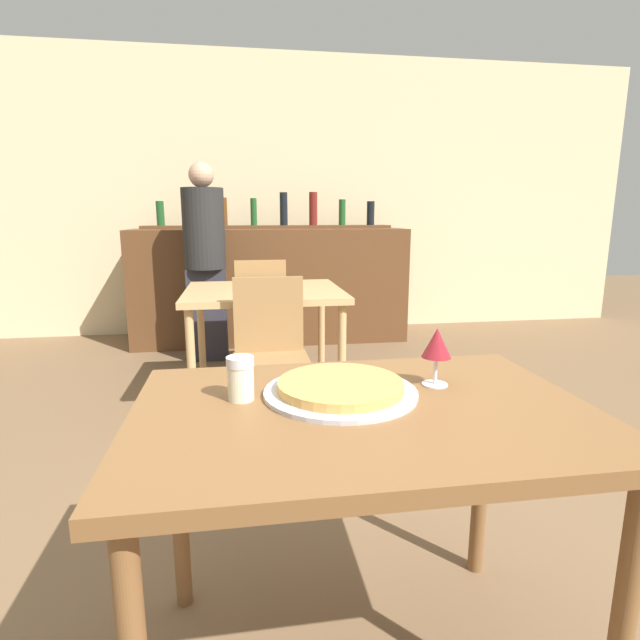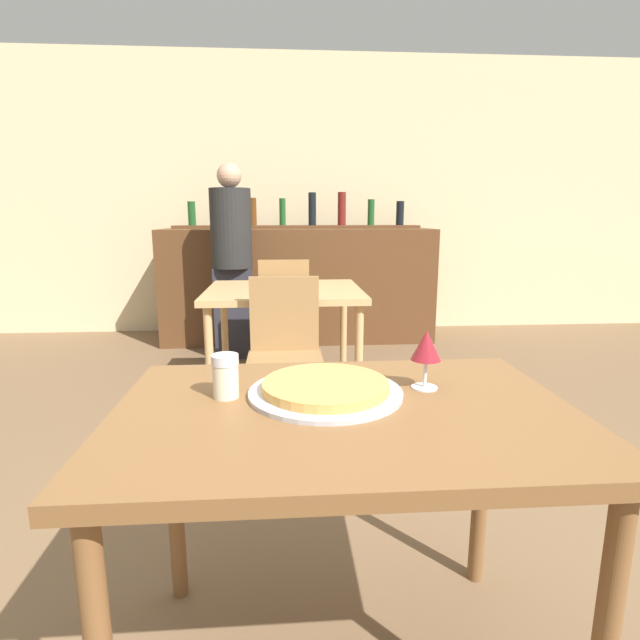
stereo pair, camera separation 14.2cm
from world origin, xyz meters
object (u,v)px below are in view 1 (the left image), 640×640
chair_far_side_front (270,348)px  chair_far_side_back (261,307)px  pizza_tray (340,388)px  person_standing (205,256)px  cheese_shaker (241,378)px  wine_glass (437,345)px

chair_far_side_front → chair_far_side_back: 1.24m
pizza_tray → person_standing: 3.09m
chair_far_side_front → person_standing: (-0.43, 1.65, 0.36)m
chair_far_side_back → chair_far_side_front: bearing=90.0°
chair_far_side_back → cheese_shaker: (-0.15, -2.63, 0.30)m
chair_far_side_front → person_standing: person_standing is taller
chair_far_side_back → pizza_tray: (0.10, -2.63, 0.26)m
chair_far_side_back → wine_glass: (0.37, -2.60, 0.36)m
chair_far_side_back → person_standing: size_ratio=0.54×
chair_far_side_back → cheese_shaker: size_ratio=7.96×
chair_far_side_front → wine_glass: 1.45m
chair_far_side_front → pizza_tray: chair_far_side_front is taller
chair_far_side_back → person_standing: bearing=-43.6°
cheese_shaker → person_standing: 3.05m
chair_far_side_front → wine_glass: (0.37, -1.36, 0.36)m
person_standing → chair_far_side_front: bearing=-75.3°
chair_far_side_back → wine_glass: size_ratio=5.59×
chair_far_side_front → chair_far_side_back: bearing=90.0°
chair_far_side_back → pizza_tray: chair_far_side_back is taller
chair_far_side_front → pizza_tray: 1.42m
cheese_shaker → person_standing: person_standing is taller
pizza_tray → wine_glass: 0.29m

